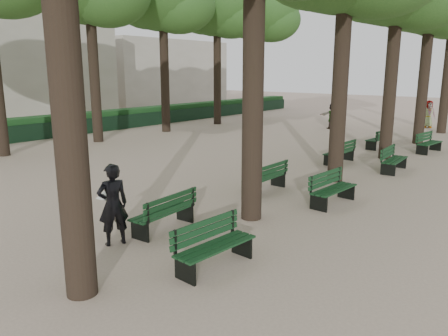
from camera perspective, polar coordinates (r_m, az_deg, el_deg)
The scene contains 18 objects.
ground at distance 10.30m, azimuth -13.31°, elevation -8.95°, with size 120.00×120.00×0.00m, color #BDA38F.
tree_far_4 at distance 31.17m, azimuth -0.91°, elevation 20.82°, with size 6.00×6.00×10.45m.
tree_far_5 at distance 35.14m, azimuth 4.62°, elevation 19.86°, with size 6.00×6.00×10.45m.
bench_left_0 at distance 10.54m, azimuth -7.89°, elevation -6.63°, with size 0.69×1.83×0.92m.
bench_left_1 at distance 13.76m, azimuth 5.37°, elevation -1.95°, with size 0.58×1.80×0.92m.
bench_left_2 at distance 18.50m, azimuth 14.79°, elevation 1.47°, with size 0.66×1.83×0.92m.
bench_left_3 at distance 22.63m, azimuth 19.47°, elevation 3.15°, with size 0.70×1.84×0.92m.
bench_right_0 at distance 8.55m, azimuth -1.13°, elevation -11.24°, with size 0.70×1.84×0.92m.
bench_right_1 at distance 12.77m, azimuth 14.07°, elevation -3.46°, with size 0.70×1.84×0.92m.
bench_right_2 at distance 17.59m, azimuth 21.33°, elevation 0.44°, with size 0.66×1.83×0.92m.
bench_right_3 at distance 22.29m, azimuth 25.21°, elevation 2.53°, with size 0.79×1.86×0.92m.
man_with_map at distance 9.73m, azimuth -14.31°, elevation -4.65°, with size 0.74×0.81×1.81m.
pedestrian_e at distance 29.28m, azimuth 13.96°, elevation 6.63°, with size 1.55×0.33×1.67m, color #262628.
pedestrian_d at distance 31.99m, azimuth 25.13°, elevation 6.40°, with size 0.88×0.36×1.79m, color #262628.
pedestrian_a at distance 30.93m, azimuth 14.44°, elevation 7.03°, with size 0.87×0.36×1.80m, color #262628.
fence at distance 28.39m, azimuth -14.72°, elevation 5.63°, with size 0.08×42.00×0.90m, color black.
hedge at distance 28.93m, azimuth -15.58°, elevation 6.00°, with size 1.20×42.00×1.20m, color #163F1A.
building_far at distance 54.16m, azimuth -10.19°, elevation 12.25°, with size 12.00×16.00×7.00m, color #B7B2A3.
Camera 1 is at (7.64, -5.80, 3.74)m, focal length 35.00 mm.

